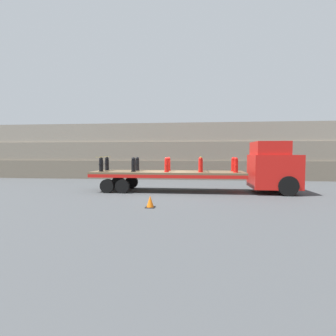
{
  "coord_description": "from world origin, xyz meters",
  "views": [
    {
      "loc": [
        1.77,
        -16.29,
        2.37
      ],
      "look_at": [
        0.03,
        0.0,
        1.46
      ],
      "focal_mm": 28.0,
      "sensor_mm": 36.0,
      "label": 1
    }
  ],
  "objects": [
    {
      "name": "ground_plane",
      "position": [
        0.0,
        0.0,
        0.0
      ],
      "size": [
        120.0,
        120.0,
        0.0
      ],
      "primitive_type": "plane",
      "color": "#3F4244"
    },
    {
      "name": "rock_cliff",
      "position": [
        0.0,
        8.78,
        2.58
      ],
      "size": [
        60.0,
        3.3,
        5.15
      ],
      "color": "#706656",
      "rests_on": "ground_plane"
    },
    {
      "name": "truck_cab",
      "position": [
        6.48,
        0.0,
        1.56
      ],
      "size": [
        2.66,
        2.68,
        3.08
      ],
      "color": "red",
      "rests_on": "ground_plane"
    },
    {
      "name": "flatbed_trailer",
      "position": [
        -0.65,
        0.0,
        1.01
      ],
      "size": [
        9.42,
        2.54,
        1.25
      ],
      "color": "brown",
      "rests_on": "ground_plane"
    },
    {
      "name": "fire_hydrant_black_near_0",
      "position": [
        -4.11,
        -0.53,
        1.69
      ],
      "size": [
        0.31,
        0.54,
        0.9
      ],
      "color": "black",
      "rests_on": "flatbed_trailer"
    },
    {
      "name": "fire_hydrant_black_far_0",
      "position": [
        -4.11,
        0.53,
        1.69
      ],
      "size": [
        0.31,
        0.54,
        0.9
      ],
      "color": "black",
      "rests_on": "flatbed_trailer"
    },
    {
      "name": "fire_hydrant_black_near_1",
      "position": [
        -2.06,
        -0.53,
        1.69
      ],
      "size": [
        0.31,
        0.54,
        0.9
      ],
      "color": "black",
      "rests_on": "flatbed_trailer"
    },
    {
      "name": "fire_hydrant_black_far_1",
      "position": [
        -2.06,
        0.53,
        1.69
      ],
      "size": [
        0.31,
        0.54,
        0.9
      ],
      "color": "black",
      "rests_on": "flatbed_trailer"
    },
    {
      "name": "fire_hydrant_red_near_2",
      "position": [
        0.0,
        -0.53,
        1.69
      ],
      "size": [
        0.31,
        0.54,
        0.9
      ],
      "color": "red",
      "rests_on": "flatbed_trailer"
    },
    {
      "name": "fire_hydrant_red_far_2",
      "position": [
        0.0,
        0.53,
        1.69
      ],
      "size": [
        0.31,
        0.54,
        0.9
      ],
      "color": "red",
      "rests_on": "flatbed_trailer"
    },
    {
      "name": "fire_hydrant_red_near_3",
      "position": [
        2.06,
        -0.53,
        1.69
      ],
      "size": [
        0.31,
        0.54,
        0.9
      ],
      "color": "red",
      "rests_on": "flatbed_trailer"
    },
    {
      "name": "fire_hydrant_red_far_3",
      "position": [
        2.06,
        0.53,
        1.69
      ],
      "size": [
        0.31,
        0.54,
        0.9
      ],
      "color": "red",
      "rests_on": "flatbed_trailer"
    },
    {
      "name": "fire_hydrant_red_near_4",
      "position": [
        4.11,
        -0.53,
        1.69
      ],
      "size": [
        0.31,
        0.54,
        0.9
      ],
      "color": "red",
      "rests_on": "flatbed_trailer"
    },
    {
      "name": "fire_hydrant_red_far_4",
      "position": [
        4.11,
        0.53,
        1.69
      ],
      "size": [
        0.31,
        0.54,
        0.9
      ],
      "color": "red",
      "rests_on": "flatbed_trailer"
    },
    {
      "name": "cargo_strap_rear",
      "position": [
        -4.11,
        0.0,
        2.15
      ],
      "size": [
        0.05,
        2.63,
        0.01
      ],
      "color": "yellow",
      "rests_on": "fire_hydrant_black_near_0"
    },
    {
      "name": "cargo_strap_middle",
      "position": [
        2.06,
        0.0,
        2.15
      ],
      "size": [
        0.05,
        2.63,
        0.01
      ],
      "color": "yellow",
      "rests_on": "fire_hydrant_red_near_3"
    },
    {
      "name": "traffic_cone",
      "position": [
        -0.22,
        -5.05,
        0.25
      ],
      "size": [
        0.42,
        0.42,
        0.53
      ],
      "color": "black",
      "rests_on": "ground_plane"
    }
  ]
}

